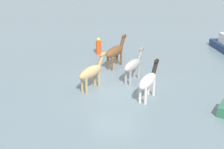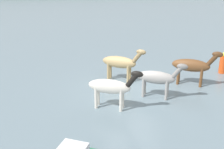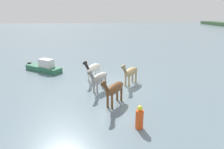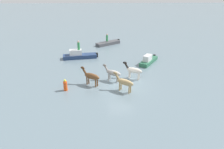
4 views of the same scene
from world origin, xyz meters
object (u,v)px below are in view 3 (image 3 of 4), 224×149
horse_rear_stallion (114,89)px  horse_pinto_flank (93,68)px  horse_gray_outer (131,72)px  boat_motor_center (44,68)px  buoy_channel_marker (139,118)px  horse_mid_herd (99,78)px

horse_rear_stallion → horse_pinto_flank: bearing=-128.4°
horse_pinto_flank → horse_gray_outer: 3.01m
horse_gray_outer → boat_motor_center: size_ratio=0.55×
boat_motor_center → horse_gray_outer: bearing=6.5°
boat_motor_center → horse_rear_stallion: bearing=-15.9°
horse_gray_outer → buoy_channel_marker: size_ratio=1.74×
horse_rear_stallion → buoy_channel_marker: horse_rear_stallion is taller
horse_pinto_flank → horse_rear_stallion: bearing=48.0°
horse_mid_herd → buoy_channel_marker: (4.55, 1.89, -0.41)m
horse_pinto_flank → horse_rear_stallion: size_ratio=1.00×
horse_rear_stallion → horse_mid_herd: (-2.15, -0.88, -0.06)m
horse_pinto_flank → horse_rear_stallion: (4.35, 1.38, 0.02)m
boat_motor_center → buoy_channel_marker: boat_motor_center is taller
horse_gray_outer → boat_motor_center: bearing=-79.4°
horse_rear_stallion → boat_motor_center: size_ratio=0.58×
buoy_channel_marker → boat_motor_center: bearing=-143.1°
horse_pinto_flank → boat_motor_center: size_ratio=0.58×
horse_pinto_flank → horse_mid_herd: (2.20, 0.50, -0.03)m
horse_rear_stallion → boat_motor_center: 9.03m
boat_motor_center → buoy_channel_marker: 11.52m
horse_rear_stallion → boat_motor_center: bearing=-105.1°
horse_gray_outer → buoy_channel_marker: 5.58m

